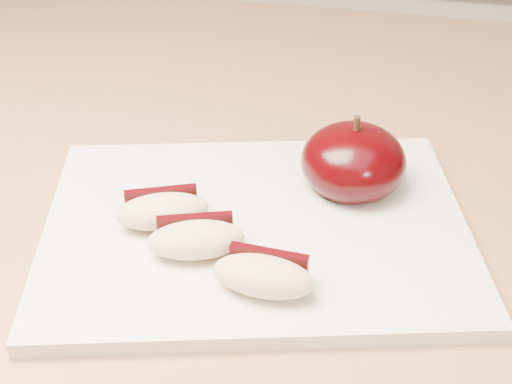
# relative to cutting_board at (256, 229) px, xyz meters

# --- Properties ---
(back_cabinet) EXTENTS (2.40, 0.62, 0.94)m
(back_cabinet) POSITION_rel_cutting_board_xyz_m (0.06, 0.80, -0.43)
(back_cabinet) COLOR silver
(back_cabinet) RESTS_ON ground
(cutting_board) EXTENTS (0.32, 0.27, 0.01)m
(cutting_board) POSITION_rel_cutting_board_xyz_m (0.00, 0.00, 0.00)
(cutting_board) COLOR beige
(cutting_board) RESTS_ON island_counter
(apple_half) EXTENTS (0.09, 0.09, 0.06)m
(apple_half) POSITION_rel_cutting_board_xyz_m (0.06, 0.06, 0.02)
(apple_half) COLOR black
(apple_half) RESTS_ON cutting_board
(apple_wedge_a) EXTENTS (0.07, 0.05, 0.02)m
(apple_wedge_a) POSITION_rel_cutting_board_xyz_m (-0.06, -0.01, 0.02)
(apple_wedge_a) COLOR tan
(apple_wedge_a) RESTS_ON cutting_board
(apple_wedge_b) EXTENTS (0.07, 0.05, 0.02)m
(apple_wedge_b) POSITION_rel_cutting_board_xyz_m (-0.03, -0.04, 0.02)
(apple_wedge_b) COLOR tan
(apple_wedge_b) RESTS_ON cutting_board
(apple_wedge_c) EXTENTS (0.06, 0.03, 0.02)m
(apple_wedge_c) POSITION_rel_cutting_board_xyz_m (0.02, -0.06, 0.02)
(apple_wedge_c) COLOR tan
(apple_wedge_c) RESTS_ON cutting_board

